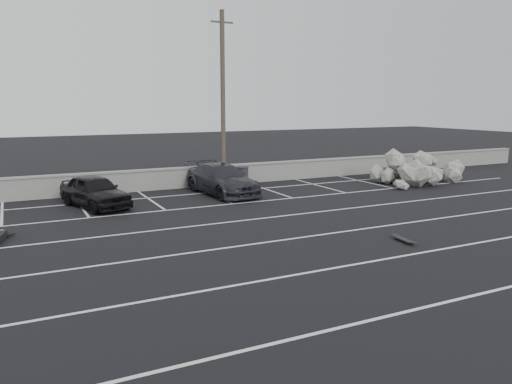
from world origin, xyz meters
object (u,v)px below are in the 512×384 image
riprap_pile (415,175)px  utility_pole (223,100)px  trash_bin (243,176)px  car_right (222,179)px  skateboard (404,240)px  car_left (95,191)px

riprap_pile → utility_pole: bearing=159.4°
trash_bin → utility_pole: bearing=-171.9°
car_right → skateboard: car_right is taller
car_right → utility_pole: 4.22m
car_left → trash_bin: 8.30m
car_left → riprap_pile: car_left is taller
skateboard → riprap_pile: bearing=50.8°
skateboard → trash_bin: bearing=95.8°
trash_bin → skateboard: (-0.07, -12.26, -0.42)m
car_left → car_right: car_right is taller
utility_pole → skateboard: size_ratio=10.17×
car_left → riprap_pile: 16.48m
utility_pole → skateboard: 12.91m
car_left → car_right: size_ratio=0.81×
utility_pole → skateboard: bearing=-84.8°
utility_pole → riprap_pile: utility_pole is taller
car_right → skateboard: (1.92, -10.33, -0.64)m
utility_pole → riprap_pile: bearing=-20.6°
utility_pole → trash_bin: (1.16, 0.17, -3.96)m
car_right → utility_pole: (0.82, 1.76, 3.75)m
riprap_pile → skateboard: riprap_pile is taller
car_right → skateboard: bearing=-85.0°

